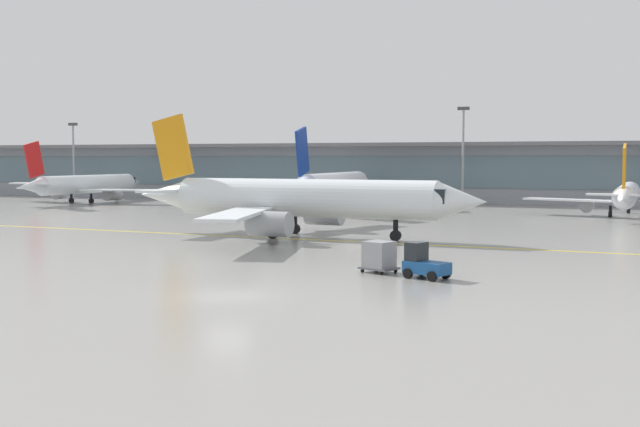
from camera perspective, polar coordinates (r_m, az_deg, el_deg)
ground_plane at (r=39.52m, az=-6.95°, el=-6.13°), size 400.00×400.00×0.00m
taxiway_centreline_stripe at (r=66.89m, az=-1.78°, el=-1.91°), size 109.78×7.66×0.01m
terminal_concourse at (r=125.95m, az=11.41°, el=3.06°), size 215.17×11.00×9.60m
gate_airplane_0 at (r=127.86m, az=-17.02°, el=2.07°), size 27.01×29.07×9.63m
gate_airplane_1 at (r=107.53m, az=1.05°, el=2.12°), size 31.01×33.25×11.04m
gate_airplane_2 at (r=99.58m, az=21.92°, el=1.27°), size 24.35×26.28×8.70m
taxiing_regional_jet at (r=68.67m, az=-1.52°, el=1.08°), size 34.13×31.67×11.30m
baggage_tug at (r=45.30m, az=7.74°, el=-3.69°), size 2.94×2.40×2.10m
cargo_dolly_lead at (r=47.24m, az=4.43°, el=-3.15°), size 2.56×2.30×1.94m
apron_light_mast_0 at (r=145.43m, az=-17.90°, el=4.06°), size 1.80×0.36×13.50m
apron_light_mast_1 at (r=118.19m, az=10.61°, el=4.57°), size 1.80×0.36×14.87m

